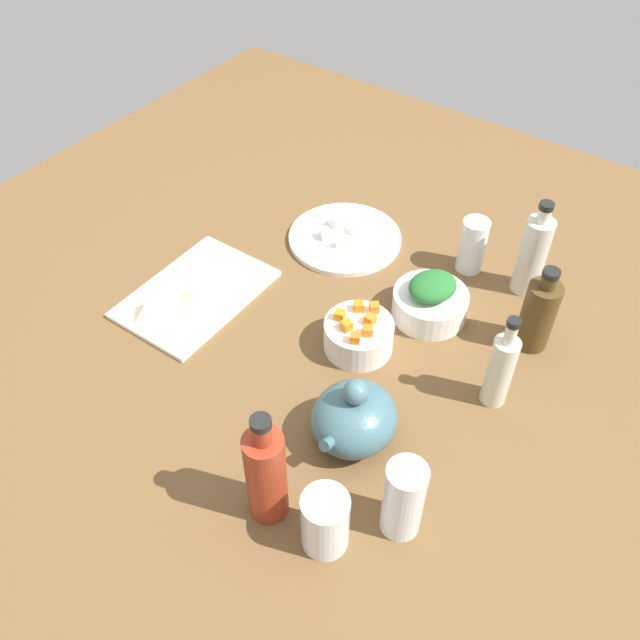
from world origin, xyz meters
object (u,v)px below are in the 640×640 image
at_px(bowl_carrots, 359,336).
at_px(bottle_3, 266,474).
at_px(teapot, 354,418).
at_px(bottle_2, 533,254).
at_px(plate_tofu, 345,238).
at_px(drinking_glass_2, 325,521).
at_px(bowl_greens, 430,305).
at_px(bottle_0, 500,369).
at_px(drinking_glass_0, 403,499).
at_px(bottle_1, 538,314).
at_px(cutting_board, 196,294).
at_px(drinking_glass_1, 473,245).

relative_size(bowl_carrots, bottle_3, 0.57).
height_order(teapot, bottle_2, bottle_2).
height_order(plate_tofu, drinking_glass_2, drinking_glass_2).
distance_m(bowl_greens, bowl_carrots, 0.17).
relative_size(plate_tofu, bottle_0, 1.27).
distance_m(bowl_greens, teapot, 0.34).
xyz_separation_m(teapot, drinking_glass_0, (0.09, 0.15, 0.02)).
bearing_deg(drinking_glass_2, plate_tofu, -148.24).
distance_m(bowl_greens, drinking_glass_0, 0.47).
bearing_deg(drinking_glass_0, bowl_carrots, -136.78).
bearing_deg(bowl_greens, bottle_1, 103.67).
relative_size(cutting_board, drinking_glass_0, 2.06).
xyz_separation_m(plate_tofu, bowl_greens, (0.10, 0.27, 0.02)).
bearing_deg(bottle_0, drinking_glass_2, -12.56).
bearing_deg(teapot, drinking_glass_2, 20.94).
relative_size(bottle_3, drinking_glass_0, 1.55).
distance_m(plate_tofu, bottle_1, 0.47).
distance_m(cutting_board, bottle_0, 0.63).
xyz_separation_m(cutting_board, drinking_glass_2, (0.28, 0.53, 0.05)).
xyz_separation_m(plate_tofu, bottle_2, (-0.09, 0.39, 0.09)).
bearing_deg(drinking_glass_0, bottle_3, -62.27).
xyz_separation_m(cutting_board, bottle_2, (-0.42, 0.54, 0.09)).
relative_size(bowl_greens, bottle_1, 0.81).
distance_m(bottle_2, drinking_glass_0, 0.61).
relative_size(bowl_greens, bottle_3, 0.65).
bearing_deg(teapot, plate_tofu, -144.36).
relative_size(bowl_greens, bowl_carrots, 1.13).
bearing_deg(plate_tofu, drinking_glass_0, 41.04).
bearing_deg(drinking_glass_2, cutting_board, -118.27).
bearing_deg(bowl_greens, bottle_2, 146.63).
bearing_deg(drinking_glass_2, teapot, -159.06).
relative_size(teapot, bottle_1, 0.91).
relative_size(plate_tofu, bottle_2, 1.18).
distance_m(bowl_carrots, bottle_3, 0.38).
bearing_deg(bottle_2, bowl_greens, -33.37).
bearing_deg(bottle_1, drinking_glass_0, -1.00).
bearing_deg(teapot, bowl_greens, -173.04).
bearing_deg(cutting_board, plate_tofu, 155.85).
relative_size(teapot, bottle_3, 0.72).
xyz_separation_m(cutting_board, bottle_1, (-0.28, 0.61, 0.07)).
distance_m(drinking_glass_0, drinking_glass_2, 0.12).
bearing_deg(drinking_glass_1, bottle_2, 94.36).
xyz_separation_m(drinking_glass_1, drinking_glass_2, (0.69, 0.11, -0.01)).
xyz_separation_m(bottle_0, bottle_2, (-0.31, -0.07, 0.01)).
bearing_deg(drinking_glass_1, cutting_board, -45.74).
relative_size(cutting_board, plate_tofu, 1.21).
bearing_deg(drinking_glass_0, bottle_0, 178.22).
relative_size(bottle_3, drinking_glass_2, 2.06).
xyz_separation_m(bowl_greens, drinking_glass_2, (0.51, 0.11, 0.03)).
bearing_deg(bottle_0, drinking_glass_0, -1.78).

